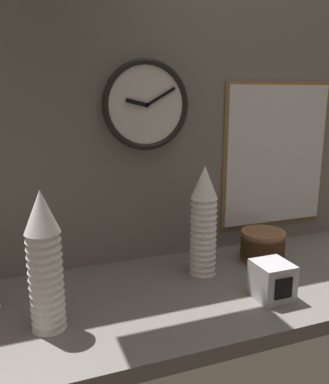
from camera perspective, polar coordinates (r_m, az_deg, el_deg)
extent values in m
cube|color=slate|center=(1.22, 4.98, -13.81)|extent=(1.60, 0.56, 0.04)
cube|color=slate|center=(1.33, 0.41, 12.95)|extent=(1.60, 0.03, 1.05)
cone|color=white|center=(1.03, -16.00, -15.45)|extent=(0.08, 0.08, 0.10)
cone|color=white|center=(1.02, -16.07, -14.55)|extent=(0.08, 0.08, 0.10)
cone|color=white|center=(1.01, -16.14, -13.64)|extent=(0.08, 0.08, 0.10)
cone|color=white|center=(1.01, -16.21, -12.71)|extent=(0.08, 0.08, 0.10)
cone|color=white|center=(1.00, -16.28, -11.77)|extent=(0.08, 0.08, 0.10)
cone|color=white|center=(0.99, -16.35, -10.81)|extent=(0.08, 0.08, 0.10)
cone|color=white|center=(0.98, -16.43, -9.84)|extent=(0.08, 0.08, 0.10)
cone|color=white|center=(0.98, -16.50, -8.85)|extent=(0.08, 0.08, 0.10)
cone|color=white|center=(0.97, -16.57, -7.85)|extent=(0.08, 0.08, 0.10)
cone|color=white|center=(0.96, -16.65, -6.84)|extent=(0.08, 0.08, 0.10)
cone|color=white|center=(0.96, -16.72, -5.81)|extent=(0.08, 0.08, 0.10)
cone|color=white|center=(0.95, -16.80, -4.77)|extent=(0.08, 0.08, 0.10)
cone|color=white|center=(0.94, -16.87, -3.72)|extent=(0.08, 0.08, 0.10)
cone|color=white|center=(0.94, -16.95, -2.65)|extent=(0.08, 0.08, 0.10)
cone|color=white|center=(1.27, 5.39, -9.16)|extent=(0.08, 0.08, 0.10)
cone|color=white|center=(1.26, 5.41, -8.39)|extent=(0.08, 0.08, 0.10)
cone|color=white|center=(1.26, 5.43, -7.62)|extent=(0.08, 0.08, 0.10)
cone|color=white|center=(1.25, 5.44, -6.84)|extent=(0.08, 0.08, 0.10)
cone|color=white|center=(1.24, 5.46, -6.05)|extent=(0.08, 0.08, 0.10)
cone|color=white|center=(1.24, 5.48, -5.26)|extent=(0.08, 0.08, 0.10)
cone|color=white|center=(1.23, 5.50, -4.45)|extent=(0.08, 0.08, 0.10)
cone|color=white|center=(1.23, 5.52, -3.64)|extent=(0.08, 0.08, 0.10)
cone|color=white|center=(1.22, 5.54, -2.82)|extent=(0.08, 0.08, 0.10)
cone|color=white|center=(1.22, 5.56, -2.00)|extent=(0.08, 0.08, 0.10)
cone|color=white|center=(1.21, 5.58, -1.17)|extent=(0.08, 0.08, 0.10)
cone|color=white|center=(1.21, 5.60, -0.33)|extent=(0.08, 0.08, 0.10)
cone|color=white|center=(1.20, 5.62, 0.52)|extent=(0.08, 0.08, 0.10)
cone|color=white|center=(1.20, 5.64, 1.37)|extent=(0.08, 0.08, 0.10)
cylinder|color=brown|center=(1.40, 13.52, -8.64)|extent=(0.14, 0.14, 0.04)
cylinder|color=brown|center=(1.40, 13.56, -8.02)|extent=(0.14, 0.14, 0.04)
cylinder|color=brown|center=(1.39, 13.60, -7.39)|extent=(0.14, 0.14, 0.04)
cylinder|color=brown|center=(1.38, 13.63, -6.76)|extent=(0.14, 0.14, 0.04)
cylinder|color=brown|center=(1.38, 13.67, -6.12)|extent=(0.14, 0.14, 0.04)
torus|color=#946542|center=(1.37, 13.70, -5.62)|extent=(0.15, 0.15, 0.01)
cylinder|color=white|center=(1.27, -2.67, 12.09)|extent=(0.27, 0.02, 0.27)
torus|color=black|center=(1.27, -2.56, 12.08)|extent=(0.28, 0.02, 0.28)
cube|color=black|center=(1.25, -3.93, 12.40)|extent=(0.07, 0.01, 0.03)
cube|color=black|center=(1.28, -0.50, 13.25)|extent=(0.10, 0.01, 0.06)
cylinder|color=black|center=(1.26, -2.48, 12.08)|extent=(0.01, 0.01, 0.01)
cube|color=olive|center=(1.52, 15.33, 4.98)|extent=(0.43, 0.01, 0.52)
cube|color=white|center=(1.52, 15.42, 4.95)|extent=(0.40, 0.01, 0.49)
cube|color=#B7B7BC|center=(1.16, 14.84, -11.89)|extent=(0.09, 0.10, 0.10)
cube|color=black|center=(1.12, 16.38, -12.88)|extent=(0.05, 0.00, 0.06)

